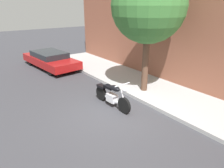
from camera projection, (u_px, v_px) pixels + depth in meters
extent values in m
plane|color=#38383D|center=(114.00, 113.00, 7.96)|extent=(60.00, 60.00, 0.00)
cube|color=#A4A4A4|center=(164.00, 94.00, 9.47)|extent=(18.78, 2.68, 0.14)
cylinder|color=black|center=(124.00, 105.00, 7.85)|extent=(0.63, 0.13, 0.62)
cylinder|color=black|center=(101.00, 93.00, 8.92)|extent=(0.63, 0.13, 0.62)
cube|color=silver|center=(112.00, 98.00, 8.37)|extent=(0.45, 0.30, 0.32)
cube|color=silver|center=(112.00, 99.00, 8.40)|extent=(1.31, 0.13, 0.06)
ellipsoid|color=black|center=(115.00, 88.00, 8.08)|extent=(0.53, 0.28, 0.22)
cube|color=black|center=(109.00, 87.00, 8.36)|extent=(0.49, 0.26, 0.10)
cube|color=black|center=(102.00, 86.00, 8.77)|extent=(0.45, 0.26, 0.10)
cylinder|color=silver|center=(123.00, 98.00, 7.80)|extent=(0.27, 0.06, 0.58)
cylinder|color=silver|center=(122.00, 85.00, 7.66)|extent=(0.06, 0.70, 0.04)
sphere|color=silver|center=(125.00, 90.00, 7.61)|extent=(0.17, 0.17, 0.17)
cylinder|color=silver|center=(111.00, 97.00, 8.68)|extent=(0.80, 0.12, 0.09)
cylinder|color=black|center=(73.00, 65.00, 12.94)|extent=(0.66, 0.28, 0.64)
cylinder|color=black|center=(51.00, 70.00, 12.01)|extent=(0.66, 0.28, 0.64)
cylinder|color=black|center=(51.00, 57.00, 14.98)|extent=(0.66, 0.28, 0.64)
cylinder|color=black|center=(30.00, 61.00, 14.05)|extent=(0.66, 0.28, 0.64)
cube|color=maroon|center=(51.00, 61.00, 13.45)|extent=(4.73, 2.23, 0.45)
cube|color=#1E2328|center=(49.00, 55.00, 13.39)|extent=(2.52, 1.80, 0.40)
cylinder|color=brown|center=(145.00, 62.00, 9.27)|extent=(0.28, 0.28, 2.94)
sphere|color=#3B7736|center=(149.00, 5.00, 8.45)|extent=(3.05, 3.05, 3.05)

